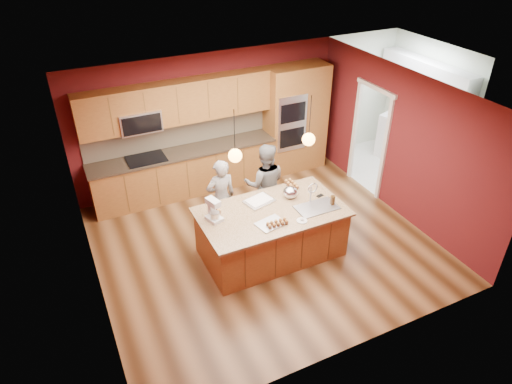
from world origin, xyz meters
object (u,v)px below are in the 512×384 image
person_right (265,184)px  mixing_bowl (290,192)px  island (272,232)px  stand_mixer (214,211)px  person_left (221,198)px

person_right → mixing_bowl: size_ratio=6.29×
island → person_right: bearing=70.7°
stand_mixer → person_right: bearing=13.9°
stand_mixer → mixing_bowl: bearing=-14.5°
island → mixing_bowl: island is taller
person_right → mixing_bowl: (0.13, -0.69, 0.18)m
island → person_left: person_left is taller
person_right → stand_mixer: bearing=53.1°
person_left → person_right: (0.85, 0.00, 0.05)m
stand_mixer → mixing_bowl: stand_mixer is taller
stand_mixer → mixing_bowl: 1.38m
person_right → mixing_bowl: person_right is taller
island → person_right: size_ratio=1.51×
island → mixing_bowl: 0.72m
person_right → island: bearing=93.5°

